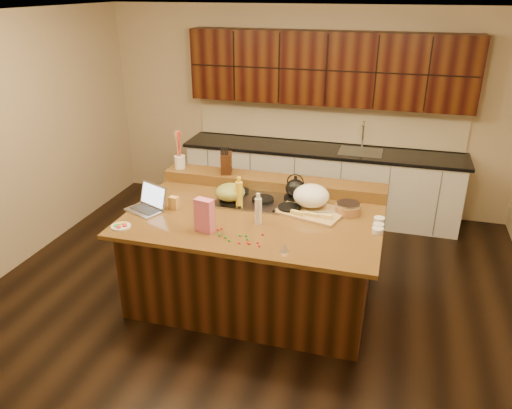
# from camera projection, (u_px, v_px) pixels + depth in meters

# --- Properties ---
(room) EXTENTS (5.52, 5.02, 2.72)m
(room) POSITION_uv_depth(u_px,v_px,m) (254.00, 172.00, 4.57)
(room) COLOR black
(room) RESTS_ON ground
(island) EXTENTS (2.40, 1.60, 0.92)m
(island) POSITION_uv_depth(u_px,v_px,m) (255.00, 256.00, 4.93)
(island) COLOR black
(island) RESTS_ON ground
(back_ledge) EXTENTS (2.40, 0.30, 0.12)m
(back_ledge) POSITION_uv_depth(u_px,v_px,m) (273.00, 183.00, 5.34)
(back_ledge) COLOR black
(back_ledge) RESTS_ON island
(cooktop) EXTENTS (0.92, 0.52, 0.05)m
(cooktop) POSITION_uv_depth(u_px,v_px,m) (263.00, 201.00, 5.00)
(cooktop) COLOR gray
(cooktop) RESTS_ON island
(back_counter) EXTENTS (3.70, 0.66, 2.40)m
(back_counter) POSITION_uv_depth(u_px,v_px,m) (323.00, 144.00, 6.60)
(back_counter) COLOR silver
(back_counter) RESTS_ON ground
(kettle) EXTENTS (0.25, 0.25, 0.18)m
(kettle) POSITION_uv_depth(u_px,v_px,m) (295.00, 188.00, 4.99)
(kettle) COLOR black
(kettle) RESTS_ON cooktop
(green_bowl) EXTENTS (0.32, 0.32, 0.16)m
(green_bowl) POSITION_uv_depth(u_px,v_px,m) (230.00, 192.00, 4.92)
(green_bowl) COLOR olive
(green_bowl) RESTS_ON cooktop
(laptop) EXTENTS (0.43, 0.39, 0.24)m
(laptop) POSITION_uv_depth(u_px,v_px,m) (149.00, 203.00, 4.82)
(laptop) COLOR #B7B7BC
(laptop) RESTS_ON island
(oil_bottle) EXTENTS (0.09, 0.09, 0.27)m
(oil_bottle) POSITION_uv_depth(u_px,v_px,m) (239.00, 195.00, 4.83)
(oil_bottle) COLOR yellow
(oil_bottle) RESTS_ON island
(vinegar_bottle) EXTENTS (0.07, 0.07, 0.25)m
(vinegar_bottle) POSITION_uv_depth(u_px,v_px,m) (258.00, 211.00, 4.51)
(vinegar_bottle) COLOR silver
(vinegar_bottle) RESTS_ON island
(wooden_tray) EXTENTS (0.70, 0.58, 0.24)m
(wooden_tray) POSITION_uv_depth(u_px,v_px,m) (311.00, 199.00, 4.80)
(wooden_tray) COLOR tan
(wooden_tray) RESTS_ON island
(ramekin_a) EXTENTS (0.12, 0.12, 0.04)m
(ramekin_a) POSITION_uv_depth(u_px,v_px,m) (378.00, 226.00, 4.46)
(ramekin_a) COLOR white
(ramekin_a) RESTS_ON island
(ramekin_b) EXTENTS (0.11, 0.11, 0.04)m
(ramekin_b) POSITION_uv_depth(u_px,v_px,m) (378.00, 230.00, 4.39)
(ramekin_b) COLOR white
(ramekin_b) RESTS_ON island
(ramekin_c) EXTENTS (0.12, 0.12, 0.04)m
(ramekin_c) POSITION_uv_depth(u_px,v_px,m) (379.00, 220.00, 4.58)
(ramekin_c) COLOR white
(ramekin_c) RESTS_ON island
(strainer_bowl) EXTENTS (0.27, 0.27, 0.09)m
(strainer_bowl) POSITION_uv_depth(u_px,v_px,m) (348.00, 209.00, 4.74)
(strainer_bowl) COLOR #996B3F
(strainer_bowl) RESTS_ON island
(kitchen_timer) EXTENTS (0.10, 0.10, 0.07)m
(kitchen_timer) POSITION_uv_depth(u_px,v_px,m) (284.00, 248.00, 4.07)
(kitchen_timer) COLOR silver
(kitchen_timer) RESTS_ON island
(pink_bag) EXTENTS (0.18, 0.12, 0.31)m
(pink_bag) POSITION_uv_depth(u_px,v_px,m) (204.00, 215.00, 4.36)
(pink_bag) COLOR #E0698D
(pink_bag) RESTS_ON island
(candy_plate) EXTENTS (0.23, 0.23, 0.01)m
(candy_plate) POSITION_uv_depth(u_px,v_px,m) (121.00, 226.00, 4.50)
(candy_plate) COLOR white
(candy_plate) RESTS_ON island
(package_box) EXTENTS (0.10, 0.07, 0.12)m
(package_box) POSITION_uv_depth(u_px,v_px,m) (174.00, 203.00, 4.84)
(package_box) COLOR gold
(package_box) RESTS_ON island
(utensil_crock) EXTENTS (0.13, 0.13, 0.14)m
(utensil_crock) POSITION_uv_depth(u_px,v_px,m) (180.00, 162.00, 5.55)
(utensil_crock) COLOR white
(utensil_crock) RESTS_ON back_ledge
(knife_block) EXTENTS (0.16, 0.21, 0.22)m
(knife_block) POSITION_uv_depth(u_px,v_px,m) (226.00, 163.00, 5.40)
(knife_block) COLOR black
(knife_block) RESTS_ON back_ledge
(gumdrop_0) EXTENTS (0.02, 0.02, 0.02)m
(gumdrop_0) POSITION_uv_depth(u_px,v_px,m) (258.00, 243.00, 4.21)
(gumdrop_0) COLOR red
(gumdrop_0) RESTS_ON island
(gumdrop_1) EXTENTS (0.02, 0.02, 0.02)m
(gumdrop_1) POSITION_uv_depth(u_px,v_px,m) (246.00, 236.00, 4.32)
(gumdrop_1) COLOR #198C26
(gumdrop_1) RESTS_ON island
(gumdrop_2) EXTENTS (0.02, 0.02, 0.02)m
(gumdrop_2) POSITION_uv_depth(u_px,v_px,m) (249.00, 244.00, 4.19)
(gumdrop_2) COLOR red
(gumdrop_2) RESTS_ON island
(gumdrop_3) EXTENTS (0.02, 0.02, 0.02)m
(gumdrop_3) POSITION_uv_depth(u_px,v_px,m) (219.00, 234.00, 4.35)
(gumdrop_3) COLOR #198C26
(gumdrop_3) RESTS_ON island
(gumdrop_4) EXTENTS (0.02, 0.02, 0.02)m
(gumdrop_4) POSITION_uv_depth(u_px,v_px,m) (263.00, 234.00, 4.34)
(gumdrop_4) COLOR red
(gumdrop_4) RESTS_ON island
(gumdrop_5) EXTENTS (0.02, 0.02, 0.02)m
(gumdrop_5) POSITION_uv_depth(u_px,v_px,m) (220.00, 235.00, 4.33)
(gumdrop_5) COLOR #198C26
(gumdrop_5) RESTS_ON island
(gumdrop_6) EXTENTS (0.02, 0.02, 0.02)m
(gumdrop_6) POSITION_uv_depth(u_px,v_px,m) (218.00, 230.00, 4.43)
(gumdrop_6) COLOR red
(gumdrop_6) RESTS_ON island
(gumdrop_7) EXTENTS (0.02, 0.02, 0.02)m
(gumdrop_7) POSITION_uv_depth(u_px,v_px,m) (240.00, 235.00, 4.33)
(gumdrop_7) COLOR #198C26
(gumdrop_7) RESTS_ON island
(gumdrop_8) EXTENTS (0.02, 0.02, 0.02)m
(gumdrop_8) POSITION_uv_depth(u_px,v_px,m) (248.00, 243.00, 4.20)
(gumdrop_8) COLOR red
(gumdrop_8) RESTS_ON island
(gumdrop_9) EXTENTS (0.02, 0.02, 0.02)m
(gumdrop_9) POSITION_uv_depth(u_px,v_px,m) (225.00, 237.00, 4.30)
(gumdrop_9) COLOR #198C26
(gumdrop_9) RESTS_ON island
(gumdrop_10) EXTENTS (0.02, 0.02, 0.02)m
(gumdrop_10) POSITION_uv_depth(u_px,v_px,m) (259.00, 246.00, 4.15)
(gumdrop_10) COLOR red
(gumdrop_10) RESTS_ON island
(gumdrop_11) EXTENTS (0.02, 0.02, 0.02)m
(gumdrop_11) POSITION_uv_depth(u_px,v_px,m) (229.00, 241.00, 4.24)
(gumdrop_11) COLOR #198C26
(gumdrop_11) RESTS_ON island
(gumdrop_12) EXTENTS (0.02, 0.02, 0.02)m
(gumdrop_12) POSITION_uv_depth(u_px,v_px,m) (222.00, 228.00, 4.45)
(gumdrop_12) COLOR red
(gumdrop_12) RESTS_ON island
(gumdrop_13) EXTENTS (0.02, 0.02, 0.02)m
(gumdrop_13) POSITION_uv_depth(u_px,v_px,m) (247.00, 239.00, 4.27)
(gumdrop_13) COLOR #198C26
(gumdrop_13) RESTS_ON island
(gumdrop_14) EXTENTS (0.02, 0.02, 0.02)m
(gumdrop_14) POSITION_uv_depth(u_px,v_px,m) (239.00, 243.00, 4.20)
(gumdrop_14) COLOR red
(gumdrop_14) RESTS_ON island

